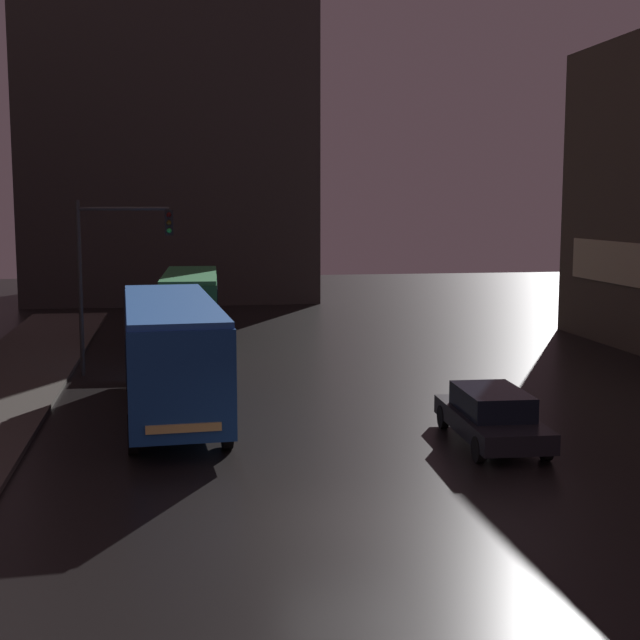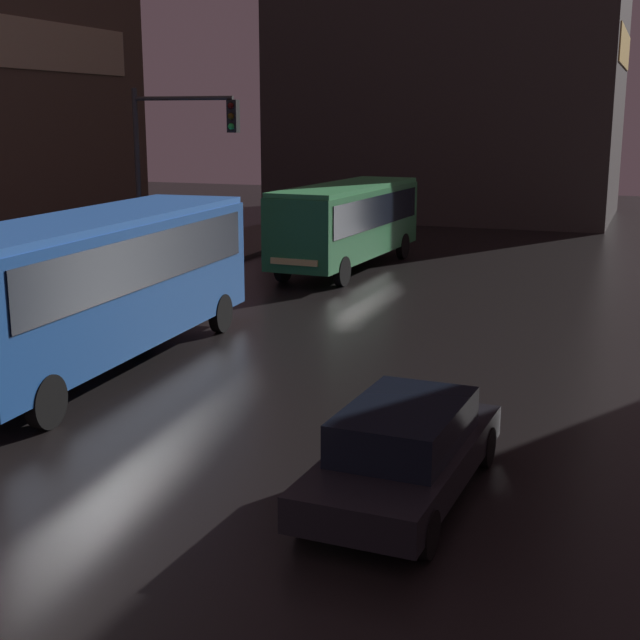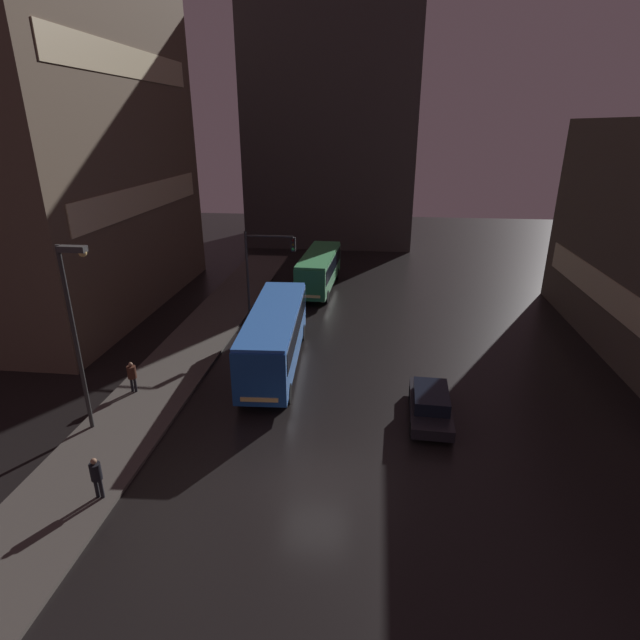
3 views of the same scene
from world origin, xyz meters
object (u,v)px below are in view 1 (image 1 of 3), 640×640
bus_near (171,345)px  traffic_light_main (112,257)px  bus_far (191,299)px  car_taxi (491,415)px

bus_near → traffic_light_main: 7.43m
bus_far → traffic_light_main: bearing=71.6°
car_taxi → traffic_light_main: size_ratio=0.76×
traffic_light_main → bus_far: bearing=69.0°
bus_far → car_taxi: bearing=114.0°
bus_near → bus_far: size_ratio=1.14×
car_taxi → bus_near: bearing=-25.8°
bus_near → car_taxi: 9.35m
bus_near → traffic_light_main: size_ratio=1.70×
traffic_light_main → car_taxi: bearing=-47.6°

